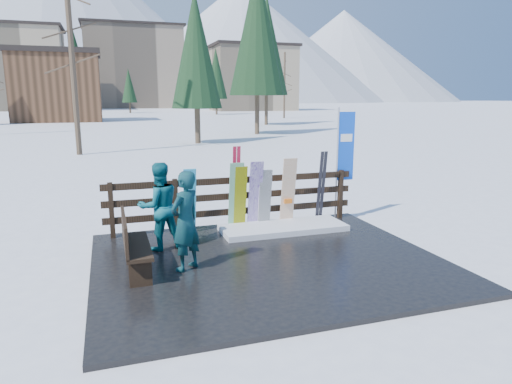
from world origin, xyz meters
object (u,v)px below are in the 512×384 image
object	(u,v)px
bench	(132,243)
snowboard_4	(265,198)
snowboard_0	(190,201)
person_front	(185,221)
snowboard_3	(255,195)
person_back	(159,206)
snowboard_5	(288,192)
rental_flag	(344,150)
snowboard_1	(236,196)
snowboard_2	(240,198)

from	to	relation	value
bench	snowboard_4	world-z (taller)	snowboard_4
snowboard_0	person_front	xyz separation A→B (m)	(-0.42, -2.00, 0.13)
snowboard_3	person_back	xyz separation A→B (m)	(-2.14, -0.79, 0.08)
snowboard_4	snowboard_5	bearing A→B (deg)	-0.00
snowboard_4	person_front	world-z (taller)	person_front
snowboard_3	snowboard_4	bearing A→B (deg)	0.00
rental_flag	person_back	size ratio (longest dim) A/B	1.57
snowboard_1	person_back	bearing A→B (deg)	-155.18
snowboard_2	snowboard_3	bearing A→B (deg)	0.00
snowboard_0	person_front	bearing A→B (deg)	-101.77
bench	snowboard_5	size ratio (longest dim) A/B	0.97
bench	snowboard_4	size ratio (longest dim) A/B	1.15
snowboard_3	bench	bearing A→B (deg)	-145.09
snowboard_2	snowboard_4	xyz separation A→B (m)	(0.56, 0.00, -0.05)
snowboard_4	person_back	bearing A→B (deg)	-161.55
snowboard_4	rental_flag	world-z (taller)	rental_flag
snowboard_5	snowboard_1	bearing A→B (deg)	180.00
snowboard_2	snowboard_5	bearing A→B (deg)	0.00
bench	snowboard_2	xyz separation A→B (m)	(2.37, 1.89, 0.18)
snowboard_5	person_back	world-z (taller)	person_back
snowboard_2	rental_flag	distance (m)	2.78
snowboard_2	snowboard_3	distance (m)	0.34
snowboard_0	snowboard_2	world-z (taller)	snowboard_0
bench	person_back	world-z (taller)	person_back
snowboard_5	person_front	xyz separation A→B (m)	(-2.63, -2.00, 0.07)
bench	snowboard_2	distance (m)	3.04
snowboard_0	snowboard_1	world-z (taller)	snowboard_1
snowboard_4	person_back	distance (m)	2.50
snowboard_2	snowboard_1	bearing A→B (deg)	180.00
snowboard_1	snowboard_2	size ratio (longest dim) A/B	1.06
snowboard_0	snowboard_4	bearing A→B (deg)	0.00
bench	rental_flag	distance (m)	5.55
snowboard_2	person_front	size ratio (longest dim) A/B	0.85
snowboard_1	person_front	world-z (taller)	person_front
snowboard_0	person_back	xyz separation A→B (m)	(-0.71, -0.79, 0.13)
bench	snowboard_3	bearing A→B (deg)	34.91
snowboard_3	person_back	world-z (taller)	person_back
snowboard_5	person_back	size ratio (longest dim) A/B	0.93
bench	snowboard_3	size ratio (longest dim) A/B	0.99
snowboard_2	rental_flag	size ratio (longest dim) A/B	0.54
bench	snowboard_0	xyz separation A→B (m)	(1.27, 1.89, 0.19)
snowboard_1	snowboard_2	world-z (taller)	snowboard_1
snowboard_0	bench	bearing A→B (deg)	-123.94
bench	person_back	size ratio (longest dim) A/B	0.91
bench	snowboard_1	size ratio (longest dim) A/B	1.00
snowboard_0	rental_flag	size ratio (longest dim) A/B	0.55
snowboard_2	snowboard_4	world-z (taller)	snowboard_2
bench	snowboard_0	bearing A→B (deg)	56.06
bench	snowboard_1	xyz separation A→B (m)	(2.28, 1.89, 0.23)
person_front	bench	bearing A→B (deg)	-45.92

